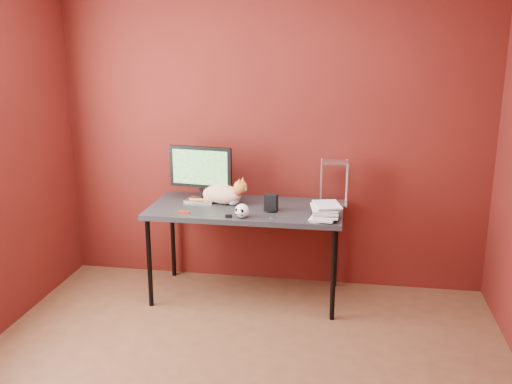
% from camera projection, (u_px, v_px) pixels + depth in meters
% --- Properties ---
extents(room, '(3.52, 3.52, 2.61)m').
position_uv_depth(room, '(226.00, 154.00, 2.93)').
color(room, '#53301C').
rests_on(room, ground).
extents(desk, '(1.50, 0.70, 0.75)m').
position_uv_depth(desk, '(246.00, 213.00, 4.45)').
color(desk, black).
rests_on(desk, ground).
extents(monitor, '(0.52, 0.19, 0.45)m').
position_uv_depth(monitor, '(201.00, 171.00, 4.53)').
color(monitor, '#B9B9BE').
rests_on(monitor, desk).
extents(cat, '(0.49, 0.28, 0.23)m').
position_uv_depth(cat, '(223.00, 194.00, 4.51)').
color(cat, '#C36229').
rests_on(cat, desk).
extents(skull_mug, '(0.11, 0.11, 0.10)m').
position_uv_depth(skull_mug, '(242.00, 211.00, 4.16)').
color(skull_mug, white).
rests_on(skull_mug, desk).
extents(speaker, '(0.11, 0.11, 0.13)m').
position_uv_depth(speaker, '(271.00, 203.00, 4.32)').
color(speaker, black).
rests_on(speaker, desk).
extents(book_stack, '(0.24, 0.28, 1.21)m').
position_uv_depth(book_stack, '(315.00, 136.00, 4.02)').
color(book_stack, beige).
rests_on(book_stack, desk).
extents(wire_rack, '(0.21, 0.18, 0.35)m').
position_uv_depth(wire_rack, '(334.00, 183.00, 4.48)').
color(wire_rack, '#B9B9BE').
rests_on(wire_rack, desk).
extents(pocket_knife, '(0.09, 0.02, 0.02)m').
position_uv_depth(pocket_knife, '(184.00, 212.00, 4.27)').
color(pocket_knife, '#A21C0C').
rests_on(pocket_knife, desk).
extents(black_gadget, '(0.05, 0.03, 0.02)m').
position_uv_depth(black_gadget, '(229.00, 216.00, 4.17)').
color(black_gadget, black).
rests_on(black_gadget, desk).
extents(washer, '(0.04, 0.04, 0.00)m').
position_uv_depth(washer, '(272.00, 217.00, 4.18)').
color(washer, '#B9B9BE').
rests_on(washer, desk).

